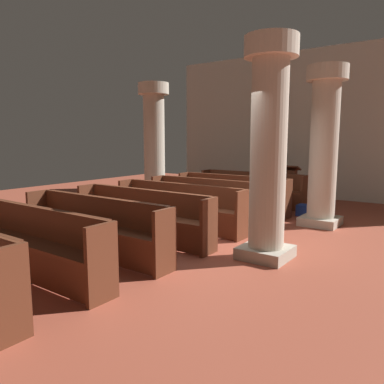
{
  "coord_description": "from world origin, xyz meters",
  "views": [
    {
      "loc": [
        3.62,
        -5.6,
        1.85
      ],
      "look_at": [
        -0.83,
        0.57,
        0.75
      ],
      "focal_mm": 35.15,
      "sensor_mm": 36.0,
      "label": 1
    }
  ],
  "objects_px": {
    "pillar_aisle_side": "(324,144)",
    "lectern": "(290,187)",
    "pew_row_4": "(141,213)",
    "pew_row_0": "(251,188)",
    "pew_row_5": "(94,224)",
    "hymn_book": "(274,173)",
    "pillar_far_side": "(154,143)",
    "pillar_aisle_rear": "(268,147)",
    "kneeler_box_blue": "(305,210)",
    "pew_row_2": "(208,198)",
    "pew_row_6": "(29,239)",
    "pew_row_1": "(232,192)",
    "pew_row_3": "(178,205)"
  },
  "relations": [
    {
      "from": "pew_row_3",
      "to": "hymn_book",
      "type": "xyz_separation_m",
      "value": [
        0.55,
        3.46,
        0.43
      ]
    },
    {
      "from": "kneeler_box_blue",
      "to": "pew_row_5",
      "type": "bearing_deg",
      "value": -108.88
    },
    {
      "from": "lectern",
      "to": "kneeler_box_blue",
      "type": "height_order",
      "value": "lectern"
    },
    {
      "from": "pillar_far_side",
      "to": "pew_row_3",
      "type": "bearing_deg",
      "value": -39.02
    },
    {
      "from": "pew_row_6",
      "to": "pillar_aisle_side",
      "type": "relative_size",
      "value": 0.91
    },
    {
      "from": "pew_row_4",
      "to": "hymn_book",
      "type": "distance_m",
      "value": 4.6
    },
    {
      "from": "pew_row_0",
      "to": "pillar_aisle_side",
      "type": "height_order",
      "value": "pillar_aisle_side"
    },
    {
      "from": "lectern",
      "to": "kneeler_box_blue",
      "type": "xyz_separation_m",
      "value": [
        0.96,
        -1.48,
        -0.32
      ]
    },
    {
      "from": "pew_row_6",
      "to": "pillar_aisle_rear",
      "type": "distance_m",
      "value": 3.62
    },
    {
      "from": "kneeler_box_blue",
      "to": "pew_row_1",
      "type": "bearing_deg",
      "value": -160.88
    },
    {
      "from": "pew_row_0",
      "to": "pew_row_2",
      "type": "xyz_separation_m",
      "value": [
        0.0,
        -2.18,
        0.0
      ]
    },
    {
      "from": "pew_row_4",
      "to": "hymn_book",
      "type": "height_order",
      "value": "hymn_book"
    },
    {
      "from": "pew_row_0",
      "to": "pew_row_2",
      "type": "height_order",
      "value": "same"
    },
    {
      "from": "pew_row_1",
      "to": "pillar_aisle_side",
      "type": "relative_size",
      "value": 0.91
    },
    {
      "from": "pillar_far_side",
      "to": "pillar_aisle_rear",
      "type": "xyz_separation_m",
      "value": [
        4.5,
        -2.53,
        0.0
      ]
    },
    {
      "from": "pew_row_5",
      "to": "pillar_aisle_side",
      "type": "height_order",
      "value": "pillar_aisle_side"
    },
    {
      "from": "pillar_aisle_side",
      "to": "lectern",
      "type": "bearing_deg",
      "value": 124.65
    },
    {
      "from": "pew_row_0",
      "to": "pillar_far_side",
      "type": "distance_m",
      "value": 2.93
    },
    {
      "from": "pillar_aisle_side",
      "to": "lectern",
      "type": "height_order",
      "value": "pillar_aisle_side"
    },
    {
      "from": "pew_row_2",
      "to": "pew_row_6",
      "type": "bearing_deg",
      "value": -90.0
    },
    {
      "from": "pew_row_4",
      "to": "lectern",
      "type": "xyz_separation_m",
      "value": [
        0.73,
        5.33,
        -0.04
      ]
    },
    {
      "from": "lectern",
      "to": "hymn_book",
      "type": "bearing_deg",
      "value": -102.84
    },
    {
      "from": "pillar_far_side",
      "to": "pillar_aisle_rear",
      "type": "bearing_deg",
      "value": -29.34
    },
    {
      "from": "pew_row_0",
      "to": "pillar_aisle_side",
      "type": "distance_m",
      "value": 2.87
    },
    {
      "from": "pillar_far_side",
      "to": "kneeler_box_blue",
      "type": "height_order",
      "value": "pillar_far_side"
    },
    {
      "from": "pew_row_5",
      "to": "hymn_book",
      "type": "xyz_separation_m",
      "value": [
        0.55,
        5.64,
        0.43
      ]
    },
    {
      "from": "pew_row_4",
      "to": "pew_row_5",
      "type": "distance_m",
      "value": 1.09
    },
    {
      "from": "pew_row_3",
      "to": "pew_row_4",
      "type": "xyz_separation_m",
      "value": [
        0.0,
        -1.09,
        0.0
      ]
    },
    {
      "from": "pew_row_1",
      "to": "pew_row_2",
      "type": "relative_size",
      "value": 1.0
    },
    {
      "from": "pew_row_3",
      "to": "pillar_far_side",
      "type": "distance_m",
      "value": 3.12
    },
    {
      "from": "pew_row_3",
      "to": "pillar_far_side",
      "type": "xyz_separation_m",
      "value": [
        -2.23,
        1.8,
        1.22
      ]
    },
    {
      "from": "pew_row_4",
      "to": "lectern",
      "type": "distance_m",
      "value": 5.38
    },
    {
      "from": "pillar_aisle_side",
      "to": "pillar_far_side",
      "type": "bearing_deg",
      "value": -177.43
    },
    {
      "from": "pew_row_2",
      "to": "pew_row_0",
      "type": "bearing_deg",
      "value": 90.0
    },
    {
      "from": "pew_row_5",
      "to": "pillar_aisle_side",
      "type": "bearing_deg",
      "value": 61.45
    },
    {
      "from": "pillar_aisle_side",
      "to": "pillar_aisle_rear",
      "type": "xyz_separation_m",
      "value": [
        0.0,
        -2.73,
        0.0
      ]
    },
    {
      "from": "pew_row_0",
      "to": "pew_row_1",
      "type": "distance_m",
      "value": 1.09
    },
    {
      "from": "pillar_aisle_side",
      "to": "lectern",
      "type": "xyz_separation_m",
      "value": [
        -1.54,
        2.23,
        -1.27
      ]
    },
    {
      "from": "pew_row_2",
      "to": "pew_row_5",
      "type": "height_order",
      "value": "same"
    },
    {
      "from": "pew_row_3",
      "to": "pillar_aisle_side",
      "type": "bearing_deg",
      "value": 41.39
    },
    {
      "from": "pew_row_0",
      "to": "kneeler_box_blue",
      "type": "relative_size",
      "value": 8.39
    },
    {
      "from": "pew_row_5",
      "to": "pillar_aisle_rear",
      "type": "distance_m",
      "value": 2.96
    },
    {
      "from": "pillar_far_side",
      "to": "lectern",
      "type": "distance_m",
      "value": 4.04
    },
    {
      "from": "pew_row_2",
      "to": "pew_row_6",
      "type": "height_order",
      "value": "same"
    },
    {
      "from": "pew_row_3",
      "to": "hymn_book",
      "type": "height_order",
      "value": "hymn_book"
    },
    {
      "from": "pew_row_3",
      "to": "lectern",
      "type": "height_order",
      "value": "lectern"
    },
    {
      "from": "pew_row_0",
      "to": "lectern",
      "type": "xyz_separation_m",
      "value": [
        0.73,
        0.97,
        -0.04
      ]
    },
    {
      "from": "hymn_book",
      "to": "kneeler_box_blue",
      "type": "relative_size",
      "value": 0.55
    },
    {
      "from": "pew_row_0",
      "to": "hymn_book",
      "type": "distance_m",
      "value": 0.73
    },
    {
      "from": "pew_row_1",
      "to": "pew_row_3",
      "type": "distance_m",
      "value": 2.18
    }
  ]
}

